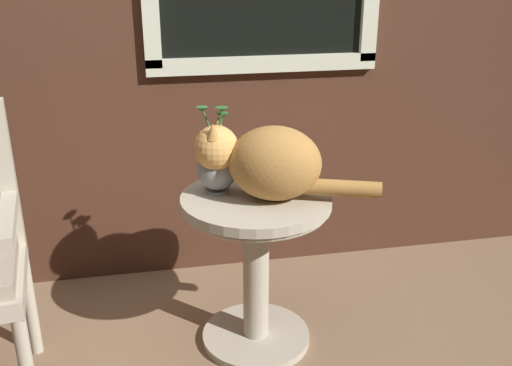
% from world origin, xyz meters
% --- Properties ---
extents(wicker_side_table, '(0.54, 0.54, 0.61)m').
position_xyz_m(wicker_side_table, '(0.27, 0.19, 0.42)').
color(wicker_side_table, '#B2A893').
rests_on(wicker_side_table, ground_plane).
extents(cat, '(0.63, 0.36, 0.27)m').
position_xyz_m(cat, '(0.31, 0.17, 0.75)').
color(cat, '#AD7A3D').
rests_on(cat, wicker_side_table).
extents(pewter_vase_with_ivy, '(0.15, 0.15, 0.32)m').
position_xyz_m(pewter_vase_with_ivy, '(0.14, 0.25, 0.71)').
color(pewter_vase_with_ivy, gray).
rests_on(pewter_vase_with_ivy, wicker_side_table).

